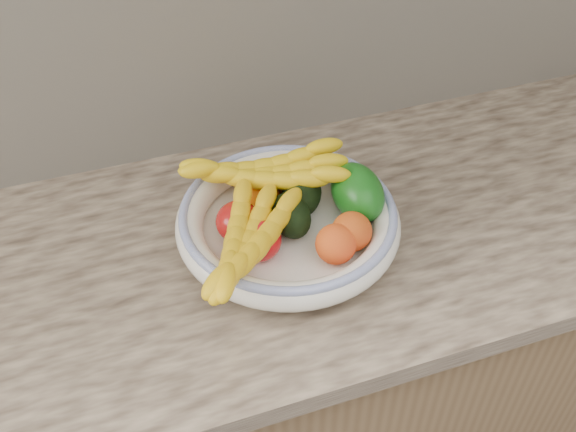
{
  "coord_description": "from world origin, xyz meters",
  "views": [
    {
      "loc": [
        -0.26,
        0.89,
        1.71
      ],
      "look_at": [
        0.0,
        1.66,
        0.96
      ],
      "focal_mm": 40.0,
      "sensor_mm": 36.0,
      "label": 1
    }
  ],
  "objects_px": {
    "green_mango": "(357,192)",
    "banana_bunch_back": "(264,176)",
    "banana_bunch_front": "(246,247)",
    "fruit_bowl": "(288,221)"
  },
  "relations": [
    {
      "from": "green_mango",
      "to": "banana_bunch_back",
      "type": "bearing_deg",
      "value": 147.57
    },
    {
      "from": "fruit_bowl",
      "to": "green_mango",
      "type": "bearing_deg",
      "value": 1.07
    },
    {
      "from": "fruit_bowl",
      "to": "banana_bunch_back",
      "type": "bearing_deg",
      "value": 100.57
    },
    {
      "from": "banana_bunch_back",
      "to": "banana_bunch_front",
      "type": "relative_size",
      "value": 1.01
    },
    {
      "from": "green_mango",
      "to": "banana_bunch_back",
      "type": "xyz_separation_m",
      "value": [
        -0.15,
        0.08,
        0.01
      ]
    },
    {
      "from": "banana_bunch_front",
      "to": "banana_bunch_back",
      "type": "bearing_deg",
      "value": 7.44
    },
    {
      "from": "fruit_bowl",
      "to": "banana_bunch_front",
      "type": "bearing_deg",
      "value": -143.46
    },
    {
      "from": "fruit_bowl",
      "to": "green_mango",
      "type": "height_order",
      "value": "green_mango"
    },
    {
      "from": "green_mango",
      "to": "banana_bunch_back",
      "type": "height_order",
      "value": "same"
    },
    {
      "from": "green_mango",
      "to": "banana_bunch_front",
      "type": "xyz_separation_m",
      "value": [
        -0.22,
        -0.07,
        0.01
      ]
    }
  ]
}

